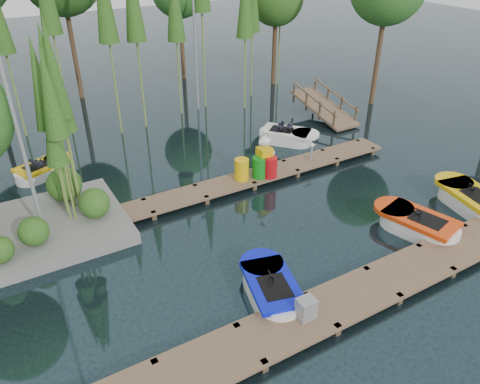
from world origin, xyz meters
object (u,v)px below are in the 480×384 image
yellow_barrel (242,169)px  boat_yellow_far (43,170)px  boat_blue (271,289)px  drum_cluster (265,162)px  boat_red (417,225)px  utility_cabinet (306,308)px

yellow_barrel → boat_yellow_far: bearing=143.7°
boat_blue → drum_cluster: size_ratio=1.56×
boat_red → drum_cluster: size_ratio=1.67×
utility_cabinet → yellow_barrel: size_ratio=0.68×
boat_red → yellow_barrel: bearing=106.4°
boat_blue → boat_red: (5.83, 0.14, 0.02)m
boat_red → yellow_barrel: yellow_barrel is taller
boat_red → yellow_barrel: size_ratio=3.80×
boat_yellow_far → utility_cabinet: bearing=-73.9°
yellow_barrel → drum_cluster: (0.97, -0.15, 0.14)m
utility_cabinet → boat_blue: bearing=97.2°
boat_yellow_far → utility_cabinet: boat_yellow_far is taller
boat_red → utility_cabinet: (-5.66, -1.44, 0.30)m
boat_yellow_far → drum_cluster: size_ratio=1.43×
boat_yellow_far → drum_cluster: 8.92m
utility_cabinet → drum_cluster: 7.58m
boat_red → yellow_barrel: 6.53m
utility_cabinet → yellow_barrel: (2.25, 7.00, 0.13)m
boat_yellow_far → drum_cluster: (7.43, -4.89, 0.59)m
utility_cabinet → drum_cluster: size_ratio=0.30×
boat_blue → boat_red: size_ratio=0.93×
boat_blue → boat_red: 5.83m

